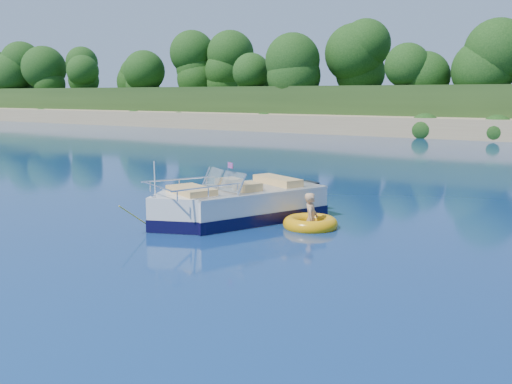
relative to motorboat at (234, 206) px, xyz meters
The scene contains 4 objects.
ground 3.58m from the motorboat, 76.28° to the right, with size 160.00×160.00×0.00m, color #0A1D4C.
motorboat is the anchor object (origin of this frame).
tow_tube 2.10m from the motorboat, 10.35° to the left, with size 1.79×1.79×0.36m.
boy 2.12m from the motorboat, 11.71° to the left, with size 0.51×0.33×1.39m, color tan.
Camera 1 is at (7.53, -8.49, 3.26)m, focal length 40.00 mm.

